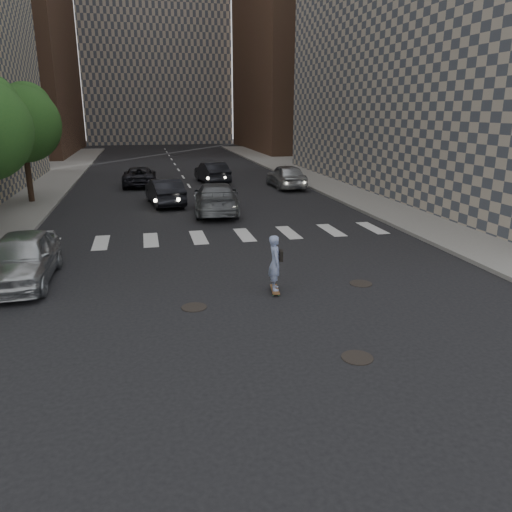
{
  "coord_description": "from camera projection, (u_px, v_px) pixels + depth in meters",
  "views": [
    {
      "loc": [
        -3.15,
        -11.64,
        5.25
      ],
      "look_at": [
        -0.2,
        1.43,
        1.3
      ],
      "focal_mm": 35.0,
      "sensor_mm": 36.0,
      "label": 1
    }
  ],
  "objects": [
    {
      "name": "traffic_car_d",
      "position": [
        286.0,
        176.0,
        34.41
      ],
      "size": [
        1.96,
        4.8,
        1.63
      ],
      "primitive_type": "imported",
      "rotation": [
        0.0,
        0.0,
        3.15
      ],
      "color": "#B0B3B8",
      "rests_on": "ground"
    },
    {
      "name": "traffic_car_b",
      "position": [
        216.0,
        198.0,
        26.02
      ],
      "size": [
        2.81,
        5.72,
        1.6
      ],
      "primitive_type": "imported",
      "rotation": [
        0.0,
        0.0,
        3.04
      ],
      "color": "#5B5E63",
      "rests_on": "ground"
    },
    {
      "name": "traffic_car_e",
      "position": [
        212.0,
        172.0,
        36.72
      ],
      "size": [
        2.23,
        4.84,
        1.54
      ],
      "primitive_type": "imported",
      "rotation": [
        0.0,
        0.0,
        3.27
      ],
      "color": "black",
      "rests_on": "ground"
    },
    {
      "name": "silver_sedan",
      "position": [
        22.0,
        258.0,
        15.53
      ],
      "size": [
        1.93,
        4.68,
        1.59
      ],
      "primitive_type": "imported",
      "rotation": [
        0.0,
        0.0,
        -0.01
      ],
      "color": "silver",
      "rests_on": "ground"
    },
    {
      "name": "manhole_c",
      "position": [
        361.0,
        283.0,
        15.61
      ],
      "size": [
        0.7,
        0.7,
        0.02
      ],
      "primitive_type": "cylinder",
      "color": "black",
      "rests_on": "ground"
    },
    {
      "name": "traffic_car_c",
      "position": [
        140.0,
        176.0,
        35.32
      ],
      "size": [
        2.38,
        4.95,
        1.36
      ],
      "primitive_type": "imported",
      "rotation": [
        0.0,
        0.0,
        3.12
      ],
      "color": "black",
      "rests_on": "ground"
    },
    {
      "name": "ground",
      "position": [
        275.0,
        318.0,
        13.04
      ],
      "size": [
        160.0,
        160.0,
        0.0
      ],
      "primitive_type": "plane",
      "color": "black",
      "rests_on": "ground"
    },
    {
      "name": "building_right",
      "position": [
        487.0,
        14.0,
        31.14
      ],
      "size": [
        15.0,
        33.0,
        22.0
      ],
      "color": "#ADA08E",
      "rests_on": "ground"
    },
    {
      "name": "skateboarder",
      "position": [
        275.0,
        263.0,
        14.65
      ],
      "size": [
        0.49,
        0.9,
        1.74
      ],
      "rotation": [
        0.0,
        0.0,
        -0.15
      ],
      "color": "brown",
      "rests_on": "ground"
    },
    {
      "name": "manhole_a",
      "position": [
        357.0,
        358.0,
        10.95
      ],
      "size": [
        0.7,
        0.7,
        0.02
      ],
      "primitive_type": "cylinder",
      "color": "black",
      "rests_on": "ground"
    },
    {
      "name": "traffic_car_a",
      "position": [
        165.0,
        192.0,
        28.31
      ],
      "size": [
        2.19,
        4.75,
        1.51
      ],
      "primitive_type": "imported",
      "rotation": [
        0.0,
        0.0,
        3.27
      ],
      "color": "black",
      "rests_on": "ground"
    },
    {
      "name": "manhole_b",
      "position": [
        194.0,
        307.0,
        13.74
      ],
      "size": [
        0.7,
        0.7,
        0.02
      ],
      "primitive_type": "cylinder",
      "color": "black",
      "rests_on": "ground"
    },
    {
      "name": "tower_right",
      "position": [
        318.0,
        5.0,
        63.63
      ],
      "size": [
        18.0,
        24.0,
        36.0
      ],
      "primitive_type": "cube",
      "color": "brown",
      "rests_on": "ground"
    },
    {
      "name": "sidewalk_right",
      "position": [
        403.0,
        186.0,
        34.79
      ],
      "size": [
        13.0,
        80.0,
        0.15
      ],
      "primitive_type": "cube",
      "color": "gray",
      "rests_on": "ground"
    },
    {
      "name": "tree_c",
      "position": [
        23.0,
        120.0,
        27.63
      ],
      "size": [
        4.2,
        4.2,
        6.6
      ],
      "color": "#382619",
      "rests_on": "sidewalk_left"
    }
  ]
}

